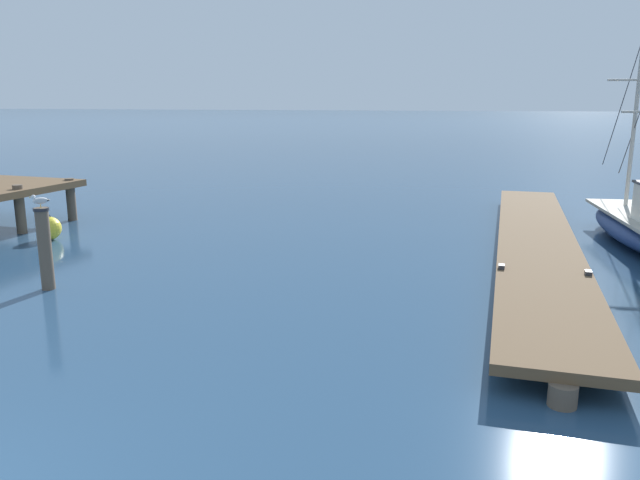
% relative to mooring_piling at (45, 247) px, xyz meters
% --- Properties ---
extents(floating_dock, '(2.50, 16.36, 0.53)m').
position_rel_mooring_piling_xyz_m(floating_dock, '(9.77, 5.25, -0.50)').
color(floating_dock, brown).
rests_on(floating_dock, ground).
extents(mooring_piling, '(0.30, 0.30, 1.66)m').
position_rel_mooring_piling_xyz_m(mooring_piling, '(0.00, 0.00, 0.00)').
color(mooring_piling, brown).
rests_on(mooring_piling, ground).
extents(perched_seagull, '(0.32, 0.29, 0.27)m').
position_rel_mooring_piling_xyz_m(perched_seagull, '(0.00, 0.00, 0.94)').
color(perched_seagull, gold).
rests_on(perched_seagull, mooring_piling).
extents(mooring_buoy, '(0.63, 0.63, 0.71)m').
position_rel_mooring_piling_xyz_m(mooring_buoy, '(-2.89, 3.94, -0.55)').
color(mooring_buoy, yellow).
rests_on(mooring_buoy, ground).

